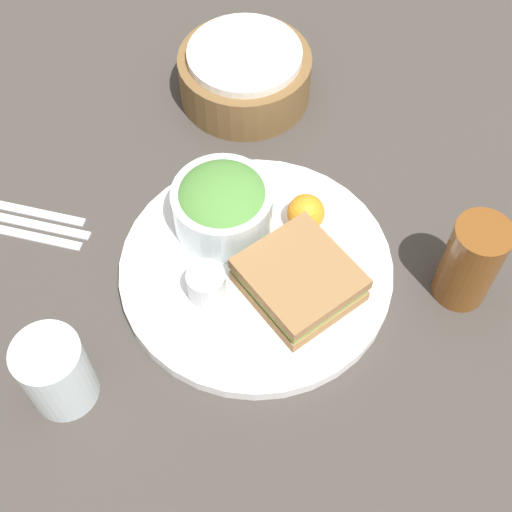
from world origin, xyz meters
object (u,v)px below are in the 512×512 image
object	(u,v)px
knife	(16,220)
fork	(10,231)
plate	(256,269)
sandwich	(298,281)
spoon	(22,209)
dressing_cup	(206,284)
bread_basket	(245,74)
salad_bowl	(222,204)
water_glass	(56,373)
drink_glass	(471,262)

from	to	relation	value
knife	fork	bearing A→B (deg)	90.00
plate	sandwich	world-z (taller)	sandwich
spoon	plate	bearing A→B (deg)	176.78
dressing_cup	bread_basket	distance (m)	0.35
bread_basket	salad_bowl	bearing A→B (deg)	-61.56
spoon	dressing_cup	bearing A→B (deg)	165.64
water_glass	bread_basket	bearing A→B (deg)	101.33
sandwich	water_glass	bearing A→B (deg)	-121.09
salad_bowl	drink_glass	bearing A→B (deg)	17.32
drink_glass	fork	bearing A→B (deg)	-154.24
knife	plate	bearing A→B (deg)	-180.00
sandwich	salad_bowl	world-z (taller)	salad_bowl
knife	spoon	distance (m)	0.02
dressing_cup	spoon	xyz separation A→B (m)	(-0.28, -0.03, -0.04)
salad_bowl	dressing_cup	world-z (taller)	salad_bowl
fork	knife	distance (m)	0.02
salad_bowl	fork	xyz separation A→B (m)	(-0.22, -0.16, -0.05)
dressing_cup	knife	distance (m)	0.28
bread_basket	knife	distance (m)	0.38
dressing_cup	fork	xyz separation A→B (m)	(-0.27, -0.06, -0.04)
bread_basket	spoon	world-z (taller)	bread_basket
plate	fork	bearing A→B (deg)	-156.59
plate	water_glass	xyz separation A→B (m)	(-0.09, -0.25, 0.04)
drink_glass	knife	size ratio (longest dim) A/B	0.62
plate	sandwich	size ratio (longest dim) A/B	2.19
sandwich	drink_glass	xyz separation A→B (m)	(0.16, 0.12, 0.02)
salad_bowl	dressing_cup	distance (m)	0.11
water_glass	spoon	bearing A→B (deg)	144.91
dressing_cup	water_glass	world-z (taller)	water_glass
drink_glass	spoon	xyz separation A→B (m)	(-0.52, -0.21, -0.06)
dressing_cup	fork	bearing A→B (deg)	-166.92
plate	drink_glass	world-z (taller)	drink_glass
sandwich	spoon	distance (m)	0.38
salad_bowl	bread_basket	distance (m)	0.25
fork	knife	xyz separation A→B (m)	(-0.01, 0.02, 0.00)
dressing_cup	sandwich	bearing A→B (deg)	36.40
plate	dressing_cup	xyz separation A→B (m)	(-0.03, -0.06, 0.03)
bread_basket	spoon	bearing A→B (deg)	-109.56
sandwich	knife	xyz separation A→B (m)	(-0.36, -0.11, -0.04)
fork	water_glass	world-z (taller)	water_glass
drink_glass	bread_basket	xyz separation A→B (m)	(-0.40, 0.13, -0.02)
plate	knife	distance (m)	0.32
spoon	bread_basket	bearing A→B (deg)	-129.75
knife	water_glass	bearing A→B (deg)	127.04
fork	knife	bearing A→B (deg)	-90.00
sandwich	fork	world-z (taller)	sandwich
bread_basket	knife	bearing A→B (deg)	-107.80
sandwich	drink_glass	bearing A→B (deg)	37.71
sandwich	fork	size ratio (longest dim) A/B	0.79
salad_bowl	knife	xyz separation A→B (m)	(-0.23, -0.14, -0.05)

